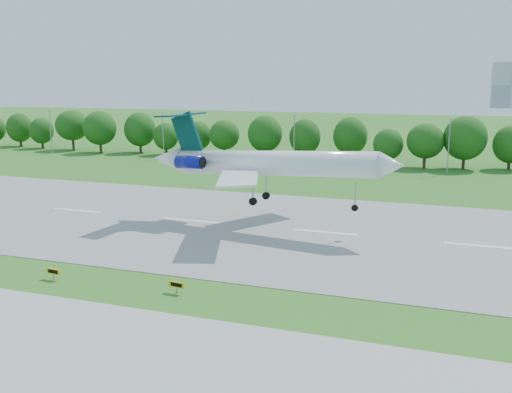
{
  "coord_description": "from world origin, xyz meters",
  "views": [
    {
      "loc": [
        15.66,
        -49.13,
        20.66
      ],
      "look_at": [
        -7.52,
        18.0,
        5.94
      ],
      "focal_mm": 40.0,
      "sensor_mm": 36.0,
      "label": 1
    }
  ],
  "objects_px": {
    "taxi_sign_left": "(53,271)",
    "service_vehicle_b": "(349,168)",
    "service_vehicle_a": "(237,159)",
    "airliner": "(260,162)"
  },
  "relations": [
    {
      "from": "service_vehicle_a",
      "to": "service_vehicle_b",
      "type": "distance_m",
      "value": 30.35
    },
    {
      "from": "service_vehicle_a",
      "to": "service_vehicle_b",
      "type": "height_order",
      "value": "service_vehicle_a"
    },
    {
      "from": "airliner",
      "to": "service_vehicle_b",
      "type": "xyz_separation_m",
      "value": [
        3.08,
        54.83,
        -8.77
      ]
    },
    {
      "from": "airliner",
      "to": "service_vehicle_a",
      "type": "height_order",
      "value": "airliner"
    },
    {
      "from": "service_vehicle_a",
      "to": "service_vehicle_b",
      "type": "bearing_deg",
      "value": -85.42
    },
    {
      "from": "taxi_sign_left",
      "to": "service_vehicle_b",
      "type": "distance_m",
      "value": 84.16
    },
    {
      "from": "service_vehicle_b",
      "to": "airliner",
      "type": "bearing_deg",
      "value": 170.7
    },
    {
      "from": "taxi_sign_left",
      "to": "service_vehicle_a",
      "type": "height_order",
      "value": "taxi_sign_left"
    },
    {
      "from": "taxi_sign_left",
      "to": "service_vehicle_b",
      "type": "xyz_separation_m",
      "value": [
        16.58,
        82.51,
        -0.35
      ]
    },
    {
      "from": "service_vehicle_a",
      "to": "airliner",
      "type": "bearing_deg",
      "value": -140.5
    }
  ]
}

